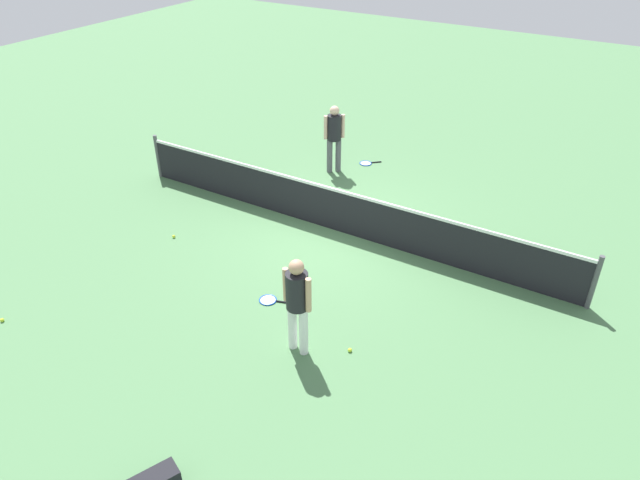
{
  "coord_description": "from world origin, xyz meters",
  "views": [
    {
      "loc": [
        5.12,
        -9.17,
        6.39
      ],
      "look_at": [
        0.64,
        -1.73,
        0.9
      ],
      "focal_mm": 32.79,
      "sensor_mm": 36.0,
      "label": 1
    }
  ],
  "objects_px": {
    "player_near_side": "(297,299)",
    "tennis_ball_by_net": "(350,350)",
    "tennis_racket_near_player": "(269,300)",
    "player_far_side": "(334,133)",
    "tennis_ball_near_player": "(174,236)",
    "tennis_ball_midcourt": "(2,320)",
    "tennis_racket_far_player": "(367,163)"
  },
  "relations": [
    {
      "from": "player_far_side",
      "to": "tennis_racket_near_player",
      "type": "xyz_separation_m",
      "value": [
        1.65,
        -5.13,
        -1.0
      ]
    },
    {
      "from": "tennis_ball_midcourt",
      "to": "tennis_racket_far_player",
      "type": "bearing_deg",
      "value": 74.83
    },
    {
      "from": "player_near_side",
      "to": "tennis_ball_midcourt",
      "type": "bearing_deg",
      "value": -156.63
    },
    {
      "from": "tennis_ball_near_player",
      "to": "tennis_ball_by_net",
      "type": "height_order",
      "value": "same"
    },
    {
      "from": "player_near_side",
      "to": "tennis_racket_far_player",
      "type": "height_order",
      "value": "player_near_side"
    },
    {
      "from": "player_near_side",
      "to": "tennis_ball_by_net",
      "type": "bearing_deg",
      "value": 27.54
    },
    {
      "from": "player_near_side",
      "to": "tennis_ball_by_net",
      "type": "xyz_separation_m",
      "value": [
        0.72,
        0.37,
        -0.98
      ]
    },
    {
      "from": "player_near_side",
      "to": "tennis_ball_near_player",
      "type": "bearing_deg",
      "value": 159.88
    },
    {
      "from": "tennis_ball_by_net",
      "to": "tennis_racket_far_player",
      "type": "bearing_deg",
      "value": 115.05
    },
    {
      "from": "tennis_racket_far_player",
      "to": "tennis_ball_by_net",
      "type": "xyz_separation_m",
      "value": [
        2.97,
        -6.36,
        0.02
      ]
    },
    {
      "from": "tennis_racket_near_player",
      "to": "tennis_ball_midcourt",
      "type": "xyz_separation_m",
      "value": [
        -3.51,
        -2.77,
        0.02
      ]
    },
    {
      "from": "tennis_racket_near_player",
      "to": "tennis_ball_near_player",
      "type": "bearing_deg",
      "value": 166.56
    },
    {
      "from": "tennis_ball_midcourt",
      "to": "tennis_ball_by_net",
      "type": "bearing_deg",
      "value": 23.95
    },
    {
      "from": "player_near_side",
      "to": "tennis_ball_by_net",
      "type": "height_order",
      "value": "player_near_side"
    },
    {
      "from": "tennis_ball_by_net",
      "to": "player_near_side",
      "type": "bearing_deg",
      "value": -152.46
    },
    {
      "from": "player_near_side",
      "to": "tennis_ball_near_player",
      "type": "relative_size",
      "value": 25.76
    },
    {
      "from": "tennis_racket_near_player",
      "to": "tennis_ball_midcourt",
      "type": "distance_m",
      "value": 4.48
    },
    {
      "from": "tennis_ball_near_player",
      "to": "tennis_ball_midcourt",
      "type": "relative_size",
      "value": 1.0
    },
    {
      "from": "tennis_racket_near_player",
      "to": "tennis_ball_by_net",
      "type": "xyz_separation_m",
      "value": [
        1.83,
        -0.4,
        0.02
      ]
    },
    {
      "from": "player_far_side",
      "to": "tennis_ball_midcourt",
      "type": "bearing_deg",
      "value": -103.27
    },
    {
      "from": "tennis_racket_near_player",
      "to": "tennis_ball_by_net",
      "type": "distance_m",
      "value": 1.87
    },
    {
      "from": "player_far_side",
      "to": "tennis_ball_midcourt",
      "type": "xyz_separation_m",
      "value": [
        -1.87,
        -7.91,
        -0.98
      ]
    },
    {
      "from": "tennis_racket_far_player",
      "to": "tennis_ball_near_player",
      "type": "distance_m",
      "value": 5.55
    },
    {
      "from": "tennis_racket_far_player",
      "to": "tennis_ball_near_player",
      "type": "bearing_deg",
      "value": -108.38
    },
    {
      "from": "player_far_side",
      "to": "tennis_racket_near_player",
      "type": "relative_size",
      "value": 2.8
    },
    {
      "from": "tennis_ball_near_player",
      "to": "tennis_ball_by_net",
      "type": "distance_m",
      "value": 4.85
    },
    {
      "from": "player_far_side",
      "to": "tennis_ball_midcourt",
      "type": "height_order",
      "value": "player_far_side"
    },
    {
      "from": "tennis_racket_near_player",
      "to": "tennis_ball_near_player",
      "type": "height_order",
      "value": "tennis_ball_near_player"
    },
    {
      "from": "player_near_side",
      "to": "tennis_racket_near_player",
      "type": "bearing_deg",
      "value": 145.08
    },
    {
      "from": "tennis_ball_near_player",
      "to": "tennis_ball_by_net",
      "type": "bearing_deg",
      "value": -13.02
    },
    {
      "from": "player_near_side",
      "to": "tennis_racket_far_player",
      "type": "relative_size",
      "value": 3.14
    },
    {
      "from": "player_near_side",
      "to": "player_far_side",
      "type": "xyz_separation_m",
      "value": [
        -2.76,
        5.91,
        0.0
      ]
    }
  ]
}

